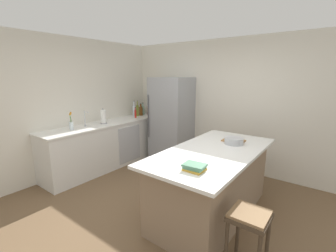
{
  "coord_description": "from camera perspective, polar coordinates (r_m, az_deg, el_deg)",
  "views": [
    {
      "loc": [
        1.73,
        -2.2,
        1.91
      ],
      "look_at": [
        -0.72,
        1.05,
        1.0
      ],
      "focal_mm": 24.72,
      "sensor_mm": 36.0,
      "label": 1
    }
  ],
  "objects": [
    {
      "name": "ground_plane",
      "position": [
        3.39,
        -1.08,
        -21.67
      ],
      "size": [
        7.2,
        7.2,
        0.0
      ],
      "primitive_type": "plane",
      "color": "brown"
    },
    {
      "name": "wall_rear",
      "position": [
        4.82,
        15.66,
        4.86
      ],
      "size": [
        6.0,
        0.1,
        2.6
      ],
      "primitive_type": "cube",
      "color": "silver",
      "rests_on": "ground_plane"
    },
    {
      "name": "wall_left",
      "position": [
        4.77,
        -25.08,
        4.07
      ],
      "size": [
        0.1,
        6.0,
        2.6
      ],
      "primitive_type": "cube",
      "color": "silver",
      "rests_on": "ground_plane"
    },
    {
      "name": "counter_run_left",
      "position": [
        5.04,
        -14.67,
        -4.42
      ],
      "size": [
        0.65,
        2.72,
        0.94
      ],
      "color": "silver",
      "rests_on": "ground_plane"
    },
    {
      "name": "kitchen_island",
      "position": [
        3.31,
        10.81,
        -13.42
      ],
      "size": [
        1.05,
        2.11,
        0.93
      ],
      "color": "#8E755B",
      "rests_on": "ground_plane"
    },
    {
      "name": "refrigerator",
      "position": [
        5.12,
        0.87,
        1.52
      ],
      "size": [
        0.8,
        0.72,
        1.85
      ],
      "color": "#93969B",
      "rests_on": "ground_plane"
    },
    {
      "name": "bar_stool",
      "position": [
        2.5,
        19.32,
        -21.74
      ],
      "size": [
        0.36,
        0.36,
        0.64
      ],
      "color": "#473828",
      "rests_on": "ground_plane"
    },
    {
      "name": "sink_faucet",
      "position": [
        4.68,
        -19.74,
        1.83
      ],
      "size": [
        0.15,
        0.05,
        0.3
      ],
      "color": "silver",
      "rests_on": "counter_run_left"
    },
    {
      "name": "flower_vase",
      "position": [
        4.48,
        -22.78,
        0.47
      ],
      "size": [
        0.07,
        0.07,
        0.33
      ],
      "color": "silver",
      "rests_on": "counter_run_left"
    },
    {
      "name": "paper_towel_roll",
      "position": [
        4.84,
        -15.65,
        2.15
      ],
      "size": [
        0.14,
        0.14,
        0.31
      ],
      "color": "gray",
      "rests_on": "counter_run_left"
    },
    {
      "name": "vinegar_bottle",
      "position": [
        5.71,
        -4.92,
        3.89
      ],
      "size": [
        0.05,
        0.05,
        0.29
      ],
      "color": "#994C23",
      "rests_on": "counter_run_left"
    },
    {
      "name": "gin_bottle",
      "position": [
        5.71,
        -6.19,
        3.91
      ],
      "size": [
        0.08,
        0.08,
        0.3
      ],
      "color": "#8CB79E",
      "rests_on": "counter_run_left"
    },
    {
      "name": "whiskey_bottle",
      "position": [
        5.64,
        -6.72,
        3.77
      ],
      "size": [
        0.08,
        0.08,
        0.29
      ],
      "color": "brown",
      "rests_on": "counter_run_left"
    },
    {
      "name": "olive_oil_bottle",
      "position": [
        5.57,
        -7.54,
        3.87
      ],
      "size": [
        0.06,
        0.06,
        0.37
      ],
      "color": "olive",
      "rests_on": "counter_run_left"
    },
    {
      "name": "soda_bottle",
      "position": [
        5.52,
        -8.35,
        3.85
      ],
      "size": [
        0.07,
        0.07,
        0.37
      ],
      "color": "silver",
      "rests_on": "counter_run_left"
    },
    {
      "name": "hot_sauce_bottle",
      "position": [
        5.35,
        -8.03,
        3.07
      ],
      "size": [
        0.04,
        0.04,
        0.25
      ],
      "color": "red",
      "rests_on": "counter_run_left"
    },
    {
      "name": "cookbook_stack",
      "position": [
        2.47,
        6.56,
        -10.04
      ],
      "size": [
        0.24,
        0.19,
        0.07
      ],
      "color": "gold",
      "rests_on": "kitchen_island"
    },
    {
      "name": "mixing_bowl",
      "position": [
        3.48,
        15.94,
        -3.54
      ],
      "size": [
        0.27,
        0.27,
        0.09
      ],
      "color": "#B2B5BA",
      "rests_on": "kitchen_island"
    },
    {
      "name": "cutting_board",
      "position": [
        3.63,
        15.87,
        -3.49
      ],
      "size": [
        0.32,
        0.24,
        0.02
      ],
      "color": "#9E7042",
      "rests_on": "kitchen_island"
    }
  ]
}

